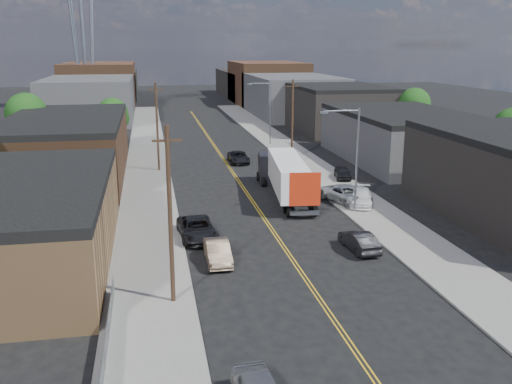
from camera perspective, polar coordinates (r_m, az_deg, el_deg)
name	(u,v)px	position (r m, az deg, el deg)	size (l,w,h in m)	color
ground	(215,147)	(81.47, -4.11, 4.54)	(260.00, 260.00, 0.00)	black
centerline	(230,168)	(66.86, -2.62, 2.37)	(0.32, 120.00, 0.01)	gold
sidewalk_left	(148,171)	(66.23, -10.79, 2.07)	(5.00, 140.00, 0.15)	slate
sidewalk_right	(308,165)	(68.78, 5.25, 2.73)	(5.00, 140.00, 0.15)	slate
warehouse_tan	(15,223)	(40.37, -22.98, -2.84)	(12.00, 22.00, 5.60)	olive
warehouse_brown	(67,147)	(65.25, -18.41, 4.29)	(12.00, 26.00, 6.60)	#4F331F
industrial_right_b	(404,136)	(73.54, 14.55, 5.44)	(14.00, 24.00, 6.10)	#353537
industrial_right_c	(337,108)	(97.40, 8.10, 8.32)	(14.00, 22.00, 7.60)	black
skyline_left_a	(90,99)	(115.69, -16.24, 8.95)	(16.00, 30.00, 8.00)	#353537
skyline_right_a	(292,95)	(118.79, 3.60, 9.62)	(16.00, 30.00, 8.00)	#353537
skyline_left_b	(100,85)	(140.46, -15.35, 10.30)	(16.00, 26.00, 10.00)	#4F331F
skyline_right_b	(267,83)	(143.02, 1.11, 10.87)	(16.00, 26.00, 10.00)	#4F331F
skyline_left_c	(106,86)	(160.46, -14.78, 10.26)	(16.00, 40.00, 7.00)	black
skyline_right_c	(253,84)	(162.71, -0.35, 10.78)	(16.00, 40.00, 7.00)	black
streetlight_near	(353,152)	(48.53, 9.65, 3.96)	(3.39, 0.25, 9.00)	gray
streetlight_far	(268,108)	(81.93, 1.16, 8.39)	(3.39, 0.25, 9.00)	gray
utility_pole_left_near	(170,215)	(31.05, -8.59, -2.30)	(1.60, 0.26, 10.00)	black
utility_pole_left_far	(157,127)	(65.35, -9.85, 6.46)	(1.60, 0.26, 10.00)	black
utility_pole_right	(292,120)	(70.47, 3.65, 7.22)	(1.60, 0.26, 10.00)	black
chainlink_fence	(104,359)	(26.92, -14.93, -15.82)	(0.05, 16.00, 1.22)	slate
tree_left_mid	(27,116)	(76.68, -21.94, 7.06)	(5.10, 5.04, 8.37)	black
tree_left_far	(113,115)	(82.43, -14.09, 7.47)	(4.35, 4.20, 6.97)	black
tree_right_far	(415,106)	(89.27, 15.57, 8.28)	(4.85, 4.76, 7.91)	black
semi_truck	(284,173)	(53.89, 2.79, 1.86)	(3.94, 15.41, 3.97)	silver
car_left_b	(218,252)	(38.05, -3.85, -6.00)	(1.54, 4.41, 1.45)	#897059
car_left_c	(197,229)	(42.66, -5.92, -3.68)	(2.56, 5.56, 1.54)	black
car_right_oncoming	(359,241)	(40.70, 10.26, -4.86)	(1.48, 4.25, 1.40)	black
car_right_lot_a	(346,194)	(52.28, 9.01, -0.23)	(2.50, 5.42, 1.51)	#B6BABC
car_right_lot_b	(361,197)	(51.77, 10.45, -0.51)	(1.93, 4.75, 1.38)	white
car_right_lot_c	(343,173)	(61.57, 8.65, 1.93)	(1.55, 3.85, 1.31)	black
car_ahead_truck	(239,157)	(69.93, -1.76, 3.49)	(2.31, 5.00, 1.39)	black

